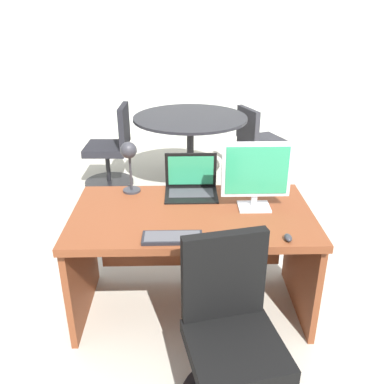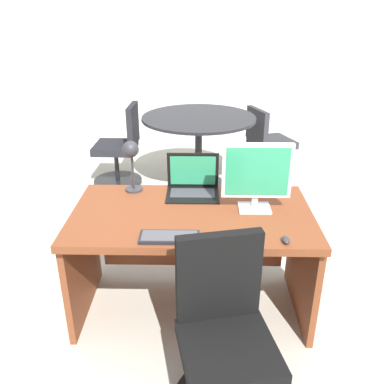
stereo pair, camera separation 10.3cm
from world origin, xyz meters
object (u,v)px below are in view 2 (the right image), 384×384
(desk, at_px, (192,237))
(desk_lamp, at_px, (131,156))
(keyboard, at_px, (169,237))
(meeting_chair_far, at_px, (121,152))
(laptop, at_px, (193,181))
(mouse, at_px, (286,240))
(meeting_table, at_px, (199,134))
(meeting_chair_near, at_px, (268,148))
(monitor, at_px, (257,173))
(office_chair, at_px, (225,345))

(desk, height_order, desk_lamp, desk_lamp)
(desk, height_order, keyboard, keyboard)
(keyboard, distance_m, meeting_chair_far, 2.63)
(laptop, distance_m, desk_lamp, 0.45)
(laptop, bearing_deg, mouse, -51.80)
(meeting_table, height_order, meeting_chair_near, meeting_chair_near)
(meeting_table, bearing_deg, mouse, -79.02)
(laptop, relative_size, meeting_table, 0.28)
(monitor, distance_m, meeting_table, 2.17)
(monitor, distance_m, keyboard, 0.68)
(meeting_chair_near, height_order, meeting_chair_far, meeting_chair_far)
(desk, distance_m, meeting_table, 2.11)
(laptop, bearing_deg, monitor, -33.28)
(keyboard, bearing_deg, monitor, 36.12)
(mouse, xyz_separation_m, meeting_chair_near, (0.35, 2.83, -0.42))
(laptop, xyz_separation_m, meeting_chair_far, (-0.85, 1.86, -0.44))
(laptop, relative_size, meeting_chair_near, 0.43)
(keyboard, relative_size, meeting_table, 0.27)
(keyboard, distance_m, meeting_table, 2.48)
(mouse, relative_size, meeting_table, 0.06)
(laptop, bearing_deg, meeting_chair_near, 68.13)
(meeting_table, bearing_deg, monitor, -80.21)
(laptop, xyz_separation_m, meeting_table, (0.03, 1.84, -0.22))
(keyboard, relative_size, mouse, 4.53)
(mouse, bearing_deg, monitor, 107.05)
(office_chair, relative_size, meeting_table, 0.74)
(desk, relative_size, desk_lamp, 4.11)
(mouse, relative_size, meeting_chair_near, 0.09)
(keyboard, bearing_deg, desk, 72.02)
(meeting_chair_near, bearing_deg, laptop, -111.87)
(desk, height_order, laptop, laptop)
(laptop, xyz_separation_m, desk_lamp, (-0.41, -0.01, 0.18))
(monitor, height_order, laptop, monitor)
(keyboard, height_order, meeting_chair_near, meeting_chair_near)
(desk, bearing_deg, meeting_table, 89.10)
(keyboard, height_order, mouse, mouse)
(desk_lamp, height_order, meeting_chair_far, desk_lamp)
(meeting_table, relative_size, meeting_chair_far, 1.35)
(monitor, xyz_separation_m, meeting_chair_far, (-1.25, 2.12, -0.61))
(laptop, distance_m, meeting_chair_near, 2.38)
(mouse, relative_size, desk_lamp, 0.20)
(desk_lamp, distance_m, meeting_chair_far, 2.03)
(meeting_table, xyz_separation_m, meeting_chair_far, (-0.89, 0.02, -0.23))
(monitor, height_order, office_chair, monitor)
(desk, xyz_separation_m, monitor, (0.40, 0.01, 0.44))
(mouse, bearing_deg, meeting_table, 100.98)
(desk_lamp, bearing_deg, desk, -32.29)
(laptop, relative_size, meeting_chair_far, 0.38)
(meeting_chair_near, distance_m, meeting_chair_far, 1.75)
(desk, height_order, office_chair, office_chair)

